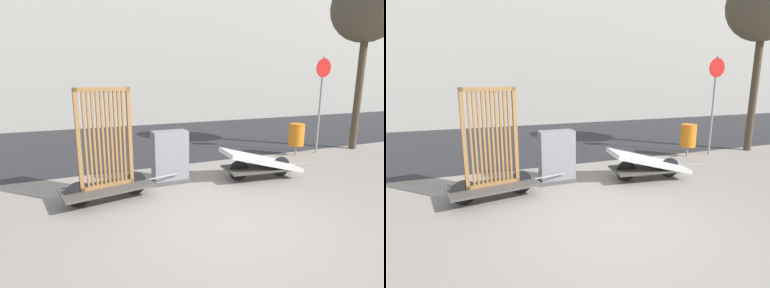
{
  "view_description": "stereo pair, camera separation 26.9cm",
  "coord_description": "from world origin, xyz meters",
  "views": [
    {
      "loc": [
        -2.29,
        -3.87,
        2.26
      ],
      "look_at": [
        0.0,
        1.68,
        0.95
      ],
      "focal_mm": 28.0,
      "sensor_mm": 36.0,
      "label": 1
    },
    {
      "loc": [
        -2.04,
        -3.97,
        2.26
      ],
      "look_at": [
        0.0,
        1.68,
        0.95
      ],
      "focal_mm": 28.0,
      "sensor_mm": 36.0,
      "label": 2
    }
  ],
  "objects": [
    {
      "name": "ground_plane",
      "position": [
        0.0,
        0.0,
        0.0
      ],
      "size": [
        60.0,
        60.0,
        0.0
      ],
      "primitive_type": "plane",
      "color": "gray"
    },
    {
      "name": "road_strip",
      "position": [
        0.0,
        7.11,
        0.0
      ],
      "size": [
        56.0,
        7.37,
        0.01
      ],
      "color": "#2D2D30",
      "rests_on": "ground_plane"
    },
    {
      "name": "building_facade",
      "position": [
        0.0,
        12.79,
        4.52
      ],
      "size": [
        48.0,
        4.0,
        9.05
      ],
      "color": "#B2ADA3",
      "rests_on": "ground_plane"
    },
    {
      "name": "bike_cart_with_bedframe",
      "position": [
        -1.71,
        1.68,
        0.69
      ],
      "size": [
        2.41,
        1.09,
        2.12
      ],
      "rotation": [
        0.0,
        0.0,
        0.19
      ],
      "color": "#4C4742",
      "rests_on": "ground_plane"
    },
    {
      "name": "bike_cart_with_mattress",
      "position": [
        1.72,
        1.68,
        0.38
      ],
      "size": [
        2.47,
        0.99,
        0.71
      ],
      "rotation": [
        0.0,
        0.0,
        -0.1
      ],
      "color": "#4C4742",
      "rests_on": "ground_plane"
    },
    {
      "name": "utility_cabinet",
      "position": [
        -0.31,
        2.21,
        0.54
      ],
      "size": [
        0.82,
        0.43,
        1.16
      ],
      "color": "#4C4C4C",
      "rests_on": "ground_plane"
    },
    {
      "name": "trash_bin",
      "position": [
        3.96,
        3.08,
        0.63
      ],
      "size": [
        0.44,
        0.44,
        0.97
      ],
      "color": "gray",
      "rests_on": "ground_plane"
    },
    {
      "name": "sign_post",
      "position": [
        4.78,
        3.07,
        1.86
      ],
      "size": [
        0.54,
        0.06,
        2.91
      ],
      "color": "gray",
      "rests_on": "ground_plane"
    },
    {
      "name": "street_tree",
      "position": [
        6.36,
        3.08,
        4.38
      ],
      "size": [
        2.12,
        2.12,
        5.49
      ],
      "color": "#4C3D2D",
      "rests_on": "ground_plane"
    }
  ]
}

